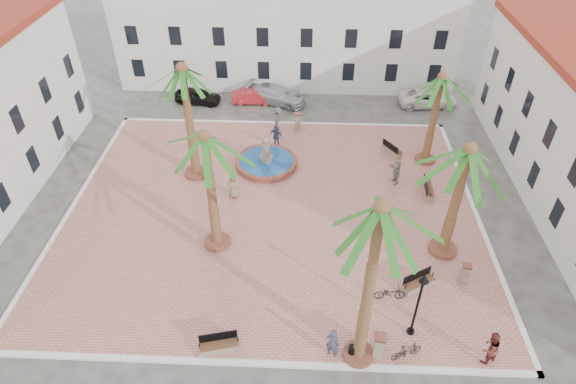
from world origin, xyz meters
name	(u,v)px	position (x,y,z in m)	size (l,w,h in m)	color
ground	(273,211)	(0.00, 0.00, 0.00)	(120.00, 120.00, 0.00)	#56544F
plaza	(273,210)	(0.00, 0.00, 0.07)	(26.00, 22.00, 0.15)	#C17166
kerb_n	(282,123)	(0.00, 11.00, 0.08)	(26.30, 0.30, 0.16)	silver
kerb_s	(256,364)	(0.00, -11.00, 0.08)	(26.30, 0.30, 0.16)	silver
kerb_e	(476,216)	(13.00, 0.00, 0.08)	(0.30, 22.30, 0.16)	silver
kerb_w	(74,204)	(-13.00, 0.00, 0.08)	(0.30, 22.30, 0.16)	silver
building_north	(286,28)	(0.00, 19.99, 4.77)	(30.40, 7.40, 9.50)	silver
fountain	(266,162)	(-0.77, 4.88, 0.46)	(4.42, 4.42, 2.28)	brown
palm_nw	(184,82)	(-5.58, 3.57, 7.21)	(5.39, 5.39, 8.33)	brown
palm_sw	(206,150)	(-3.03, -3.24, 6.74)	(5.12, 5.12, 7.79)	brown
palm_s	(379,226)	(4.76, -10.40, 8.41)	(4.80, 4.80, 9.49)	brown
palm_e	(466,164)	(10.15, -3.25, 6.33)	(5.35, 5.35, 7.41)	brown
palm_ne	(440,88)	(10.80, 6.03, 5.95)	(4.79, 4.79, 6.91)	brown
bench_s	(219,346)	(-1.81, -10.38, 0.44)	(2.00, 1.01, 1.01)	#7F6E5C
bench_se	(418,284)	(8.25, -6.14, 0.44)	(1.95, 1.46, 1.01)	#7F6E5C
bench_e	(428,190)	(10.25, 2.09, 0.43)	(0.67, 1.92, 1.00)	#7F6E5C
bench_ne	(392,150)	(8.46, 6.84, 0.41)	(1.42, 1.76, 0.93)	#7F6E5C
lamppost_s	(420,295)	(7.42, -9.01, 2.97)	(0.45, 0.45, 4.17)	black
lamppost_e	(432,125)	(10.88, 6.31, 2.92)	(0.44, 0.44, 4.09)	black
bollard_se	(379,346)	(5.63, -10.40, 0.95)	(0.64, 0.64, 1.55)	#7F6E5C
bollard_n	(298,121)	(1.33, 9.99, 0.89)	(0.56, 0.56, 1.43)	#7F6E5C
bollard_e	(465,273)	(10.74, -5.64, 0.84)	(0.56, 0.56, 1.32)	#7F6E5C
litter_bin	(352,351)	(4.43, -10.40, 0.48)	(0.34, 0.34, 0.66)	black
cyclist_a	(333,343)	(3.51, -10.40, 1.06)	(0.66, 0.43, 1.82)	#34394D
bicycle_a	(390,293)	(6.60, -6.95, 0.59)	(0.58, 1.66, 0.87)	black
cyclist_b	(490,348)	(10.65, -10.40, 1.13)	(0.95, 0.74, 1.96)	#5C231E
bicycle_b	(407,351)	(6.95, -10.40, 0.63)	(0.45, 1.60, 0.96)	black
pedestrian_fountain_a	(233,186)	(-2.64, 1.20, 1.04)	(0.87, 0.57, 1.78)	#827253
pedestrian_fountain_b	(276,136)	(-0.22, 7.34, 1.10)	(1.11, 0.46, 1.90)	#2F3B55
pedestrian_north	(278,119)	(-0.24, 9.95, 1.11)	(1.25, 0.72, 1.93)	#424146
pedestrian_east	(396,172)	(8.23, 3.25, 1.01)	(1.60, 0.51, 1.73)	gray
car_black	(198,96)	(-7.53, 14.36, 0.68)	(1.60, 3.98, 1.35)	black
car_red	(254,96)	(-2.65, 14.58, 0.62)	(1.32, 3.79, 1.25)	#B22327
car_silver	(276,95)	(-0.68, 14.70, 0.77)	(2.16, 5.30, 1.54)	#B6B8C0
car_white	(428,98)	(12.56, 14.80, 0.70)	(2.31, 5.00, 1.39)	white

